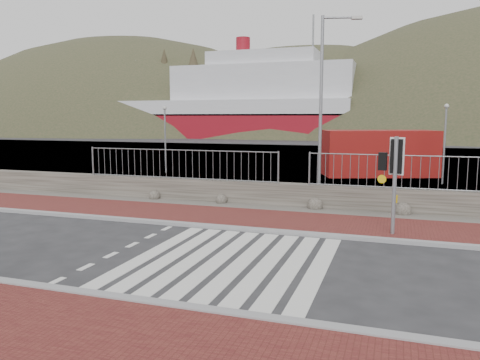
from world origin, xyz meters
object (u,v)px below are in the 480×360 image
(shipping_container, at_px, (379,153))
(streetlight, at_px, (324,100))
(traffic_signal_far, at_px, (394,165))
(ferry, at_px, (229,107))

(shipping_container, bearing_deg, streetlight, -119.16)
(traffic_signal_far, bearing_deg, shipping_container, -74.92)
(traffic_signal_far, distance_m, streetlight, 5.51)
(traffic_signal_far, bearing_deg, streetlight, -47.11)
(shipping_container, bearing_deg, traffic_signal_far, -106.16)
(ferry, xyz_separation_m, shipping_container, (27.33, -49.26, -4.02))
(streetlight, bearing_deg, ferry, 99.10)
(traffic_signal_far, relative_size, streetlight, 0.40)
(streetlight, bearing_deg, shipping_container, 66.57)
(streetlight, height_order, shipping_container, streetlight)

